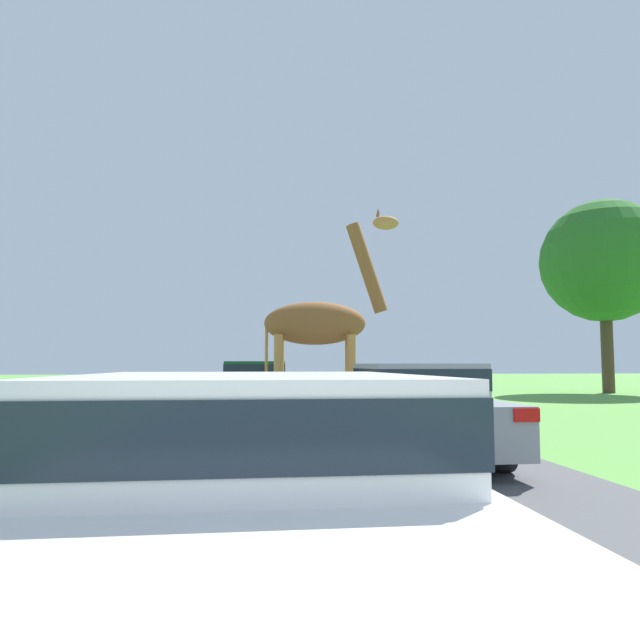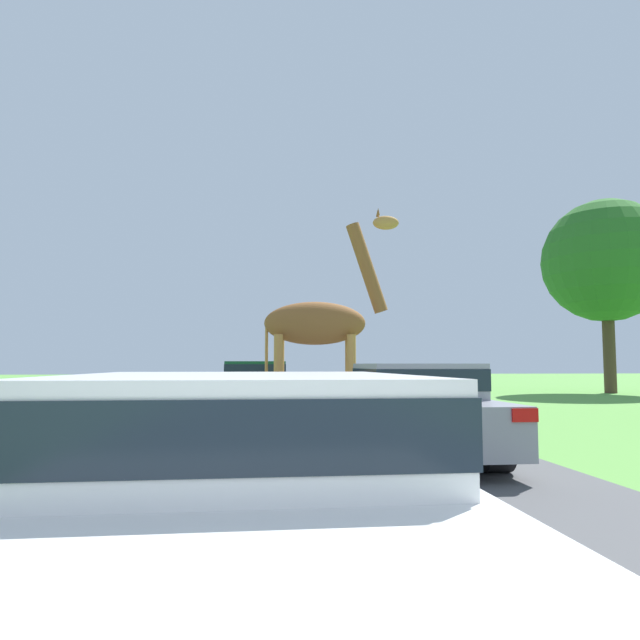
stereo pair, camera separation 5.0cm
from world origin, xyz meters
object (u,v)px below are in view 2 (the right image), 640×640
car_queue_right (246,379)px  car_far_ahead (416,408)px  giraffe_near_road (321,326)px  tree_right_cluster (606,261)px  car_queue_left (255,383)px  car_lead_maroon (239,491)px

car_queue_right → car_far_ahead: bearing=-81.9°
giraffe_near_road → car_far_ahead: (0.98, -3.67, -1.45)m
car_queue_right → car_far_ahead: 19.50m
car_queue_right → tree_right_cluster: size_ratio=0.51×
giraffe_near_road → car_queue_left: giraffe_near_road is taller
car_queue_left → tree_right_cluster: 19.26m
giraffe_near_road → car_far_ahead: size_ratio=1.17×
giraffe_near_road → car_lead_maroon: size_ratio=0.99×
car_lead_maroon → car_queue_right: bearing=90.7°
car_lead_maroon → car_far_ahead: size_ratio=1.19×
car_lead_maroon → car_queue_left: size_ratio=1.00×
car_lead_maroon → tree_right_cluster: size_ratio=0.51×
car_queue_left → car_queue_right: bearing=92.4°
giraffe_near_road → car_queue_right: (-1.76, 15.64, -1.50)m
car_queue_left → car_far_ahead: (2.35, -9.75, -0.05)m
car_queue_right → tree_right_cluster: tree_right_cluster is taller
car_lead_maroon → car_queue_right: size_ratio=1.01×
car_lead_maroon → car_queue_left: car_queue_left is taller
car_lead_maroon → tree_right_cluster: bearing=53.0°
giraffe_near_road → car_queue_left: (-1.36, 6.08, -1.40)m
giraffe_near_road → car_queue_right: bearing=-167.9°
car_lead_maroon → car_far_ahead: (2.45, 5.25, 0.00)m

